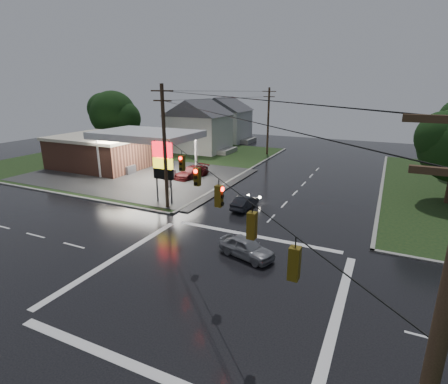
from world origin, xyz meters
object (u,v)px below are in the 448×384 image
at_px(utility_pole_se, 430,379).
at_px(car_crossing, 246,247).
at_px(utility_pole_nw, 165,146).
at_px(tree_nw_behind, 114,114).
at_px(pylon_sign, 163,162).
at_px(car_north, 245,202).
at_px(car_pump, 191,172).
at_px(house_far, 224,119).
at_px(gas_station, 109,149).
at_px(utility_pole_n, 268,120).
at_px(house_near, 199,125).

bearing_deg(utility_pole_se, car_crossing, 123.82).
height_order(utility_pole_nw, tree_nw_behind, utility_pole_nw).
height_order(pylon_sign, utility_pole_nw, utility_pole_nw).
xyz_separation_m(car_north, car_pump, (-10.03, 7.45, 0.10)).
height_order(utility_pole_se, car_north, utility_pole_se).
height_order(car_north, car_crossing, car_crossing).
xyz_separation_m(utility_pole_se, house_far, (-31.45, 57.50, -1.32)).
bearing_deg(utility_pole_nw, utility_pole_se, -45.00).
relative_size(gas_station, car_north, 7.10).
bearing_deg(utility_pole_n, car_crossing, -73.50).
xyz_separation_m(car_north, car_crossing, (3.63, -8.66, 0.06)).
xyz_separation_m(gas_station, car_north, (22.71, -7.35, -1.94)).
relative_size(utility_pole_se, car_north, 2.98).
height_order(gas_station, utility_pole_nw, utility_pole_nw).
bearing_deg(house_far, utility_pole_se, -61.32).
bearing_deg(car_pump, gas_station, -166.95).
bearing_deg(house_near, pylon_sign, -67.72).
bearing_deg(pylon_sign, utility_pole_n, 87.92).
relative_size(gas_station, car_pump, 5.34).
height_order(utility_pole_n, house_far, utility_pole_n).
bearing_deg(car_crossing, pylon_sign, 76.13).
bearing_deg(house_near, house_far, 94.76).
bearing_deg(utility_pole_se, house_near, 123.79).
height_order(pylon_sign, utility_pole_se, utility_pole_se).
distance_m(utility_pole_se, car_crossing, 16.65).
height_order(gas_station, car_crossing, gas_station).
xyz_separation_m(pylon_sign, car_pump, (-2.50, 9.30, -3.30)).
xyz_separation_m(gas_station, utility_pole_se, (35.18, -29.20, 3.17)).
height_order(tree_nw_behind, car_north, tree_nw_behind).
bearing_deg(gas_station, car_north, -17.94).
xyz_separation_m(utility_pole_nw, utility_pole_n, (0.00, 28.50, -0.25)).
bearing_deg(tree_nw_behind, house_near, 24.98).
bearing_deg(gas_station, utility_pole_se, -39.70).
height_order(house_near, car_pump, house_near).
xyz_separation_m(pylon_sign, tree_nw_behind, (-23.34, 19.49, 2.17)).
relative_size(pylon_sign, house_far, 0.54).
distance_m(pylon_sign, utility_pole_nw, 2.22).
height_order(house_far, car_crossing, house_far).
relative_size(utility_pole_nw, utility_pole_se, 1.00).
xyz_separation_m(pylon_sign, utility_pole_nw, (1.00, -1.00, 1.71)).
bearing_deg(gas_station, utility_pole_nw, -32.23).
xyz_separation_m(utility_pole_n, house_near, (-11.45, -2.00, -1.06)).
bearing_deg(utility_pole_nw, gas_station, 147.77).
height_order(house_far, tree_nw_behind, tree_nw_behind).
xyz_separation_m(gas_station, utility_pole_n, (16.18, 18.30, 2.92)).
bearing_deg(tree_nw_behind, car_crossing, -37.32).
relative_size(gas_station, house_near, 2.37).
bearing_deg(gas_station, utility_pole_n, 48.53).
height_order(gas_station, pylon_sign, pylon_sign).
bearing_deg(utility_pole_se, utility_pole_n, 111.80).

